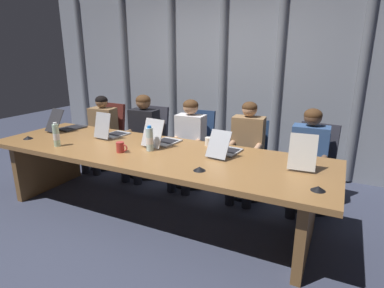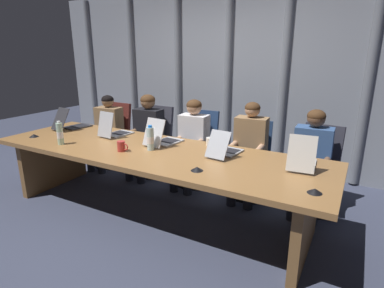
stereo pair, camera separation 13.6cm
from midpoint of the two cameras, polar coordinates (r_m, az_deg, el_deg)
ground_plane at (r=3.59m, az=-8.17°, el=-12.42°), size 12.93×12.93×0.00m
conference_table at (r=3.35m, az=-8.58°, el=-3.50°), size 3.69×1.11×0.74m
curtain_backdrop at (r=4.92m, az=4.55°, el=11.70°), size 6.47×0.16×2.64m
laptop_left_end at (r=4.46m, az=-22.73°, el=3.12°), size 0.29×0.51×0.29m
laptop_left_mid at (r=3.91m, az=-15.47°, el=2.15°), size 0.27×0.42×0.31m
laptop_center at (r=3.48m, az=-6.69°, el=0.88°), size 0.30×0.46×0.31m
laptop_right_mid at (r=3.14m, az=4.85°, el=-0.95°), size 0.26×0.46×0.26m
laptop_right_end at (r=2.97m, az=18.24°, el=-2.59°), size 0.26×0.45×0.32m
office_chair_left_end at (r=5.11m, az=-15.88°, el=0.24°), size 0.60×0.60×0.95m
office_chair_left_mid at (r=4.64m, az=-8.60°, el=-0.91°), size 0.60×0.60×0.96m
office_chair_center at (r=4.27m, az=-0.46°, el=-2.23°), size 0.60×0.60×0.96m
office_chair_right_mid at (r=4.01m, az=9.20°, el=-4.01°), size 0.60×0.61×0.90m
office_chair_right_end at (r=3.88m, az=20.00°, el=-5.41°), size 0.60×0.61×0.93m
person_left_end at (r=4.92m, az=-17.21°, el=2.74°), size 0.44×0.57×1.10m
person_left_mid at (r=4.44m, az=-10.10°, el=2.38°), size 0.42×0.56×1.16m
person_center at (r=4.06m, az=-1.71°, el=1.08°), size 0.39×0.55×1.14m
person_right_mid at (r=3.77m, az=8.84°, el=-0.28°), size 0.41×0.56×1.17m
person_right_end at (r=3.64m, az=19.46°, el=-1.78°), size 0.41×0.55×1.14m
water_bottle_primary at (r=3.71m, az=-24.49°, el=1.43°), size 0.07×0.07×0.26m
water_bottle_secondary at (r=3.26m, az=-8.89°, el=0.84°), size 0.08×0.08×0.26m
coffee_mug_near at (r=3.28m, az=-14.05°, el=-0.58°), size 0.13×0.08×0.11m
coffee_mug_far at (r=3.42m, az=1.99°, el=0.46°), size 0.13×0.08×0.09m
conference_mic_left_side at (r=4.20m, az=-28.57°, el=1.06°), size 0.11×0.11×0.03m
conference_mic_middle at (r=2.71m, az=-0.07°, el=-4.53°), size 0.11×0.11×0.03m
conference_mic_right_side at (r=2.49m, az=20.58°, el=-7.61°), size 0.11×0.11×0.03m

